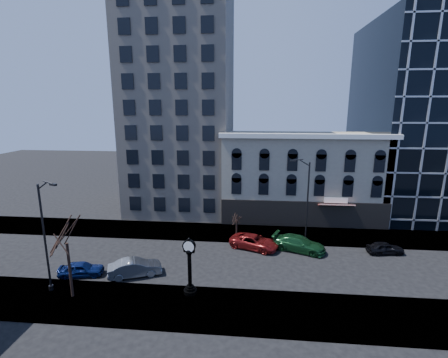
# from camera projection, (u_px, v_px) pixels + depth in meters

# --- Properties ---
(ground) EXTENTS (160.00, 160.00, 0.00)m
(ground) POSITION_uv_depth(u_px,v_px,m) (201.00, 261.00, 34.00)
(ground) COLOR black
(ground) RESTS_ON ground
(sidewalk_far) EXTENTS (160.00, 6.00, 0.12)m
(sidewalk_far) POSITION_uv_depth(u_px,v_px,m) (211.00, 232.00, 41.75)
(sidewalk_far) COLOR gray
(sidewalk_far) RESTS_ON ground
(sidewalk_near) EXTENTS (160.00, 6.00, 0.12)m
(sidewalk_near) POSITION_uv_depth(u_px,v_px,m) (185.00, 307.00, 26.22)
(sidewalk_near) COLOR gray
(sidewalk_near) RESTS_ON ground
(cream_tower) EXTENTS (15.90, 15.40, 42.50)m
(cream_tower) POSITION_uv_depth(u_px,v_px,m) (180.00, 82.00, 48.60)
(cream_tower) COLOR #BEAD99
(cream_tower) RESTS_ON ground
(victorian_row) EXTENTS (22.60, 11.19, 12.50)m
(victorian_row) POSITION_uv_depth(u_px,v_px,m) (300.00, 176.00, 46.98)
(victorian_row) COLOR gray
(victorian_row) RESTS_ON ground
(glass_office) EXTENTS (20.00, 20.15, 28.00)m
(glass_office) POSITION_uv_depth(u_px,v_px,m) (435.00, 119.00, 48.23)
(glass_office) COLOR black
(glass_office) RESTS_ON ground
(street_clock) EXTENTS (1.16, 1.16, 5.12)m
(street_clock) POSITION_uv_depth(u_px,v_px,m) (190.00, 268.00, 27.55)
(street_clock) COLOR black
(street_clock) RESTS_ON sidewalk_near
(street_lamp_near) EXTENTS (2.52, 1.15, 10.14)m
(street_lamp_near) POSITION_uv_depth(u_px,v_px,m) (47.00, 208.00, 26.51)
(street_lamp_near) COLOR black
(street_lamp_near) RESTS_ON sidewalk_near
(street_lamp_far) EXTENTS (2.62, 0.40, 10.13)m
(street_lamp_far) POSITION_uv_depth(u_px,v_px,m) (302.00, 179.00, 37.08)
(street_lamp_far) COLOR black
(street_lamp_far) RESTS_ON sidewalk_far
(bare_tree_near) EXTENTS (4.55, 4.55, 7.81)m
(bare_tree_near) POSITION_uv_depth(u_px,v_px,m) (65.00, 231.00, 26.28)
(bare_tree_near) COLOR black
(bare_tree_near) RESTS_ON sidewalk_near
(bare_tree_far) EXTENTS (1.94, 1.94, 3.33)m
(bare_tree_far) POSITION_uv_depth(u_px,v_px,m) (237.00, 216.00, 39.95)
(bare_tree_far) COLOR black
(bare_tree_far) RESTS_ON sidewalk_far
(car_near_a) EXTENTS (4.39, 2.54, 1.40)m
(car_near_a) POSITION_uv_depth(u_px,v_px,m) (81.00, 269.00, 30.97)
(car_near_a) COLOR #0C194C
(car_near_a) RESTS_ON ground
(car_near_b) EXTENTS (5.27, 3.50, 1.64)m
(car_near_b) POSITION_uv_depth(u_px,v_px,m) (135.00, 268.00, 30.97)
(car_near_b) COLOR #595B60
(car_near_b) RESTS_ON ground
(car_far_a) EXTENTS (6.11, 4.36, 1.55)m
(car_far_a) POSITION_uv_depth(u_px,v_px,m) (254.00, 242.00, 36.94)
(car_far_a) COLOR maroon
(car_far_a) RESTS_ON ground
(car_far_b) EXTENTS (6.29, 4.31, 1.69)m
(car_far_b) POSITION_uv_depth(u_px,v_px,m) (299.00, 244.00, 36.30)
(car_far_b) COLOR #143F1E
(car_far_b) RESTS_ON ground
(car_far_c) EXTENTS (4.07, 2.02, 1.33)m
(car_far_c) POSITION_uv_depth(u_px,v_px,m) (385.00, 248.00, 35.62)
(car_far_c) COLOR black
(car_far_c) RESTS_ON ground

